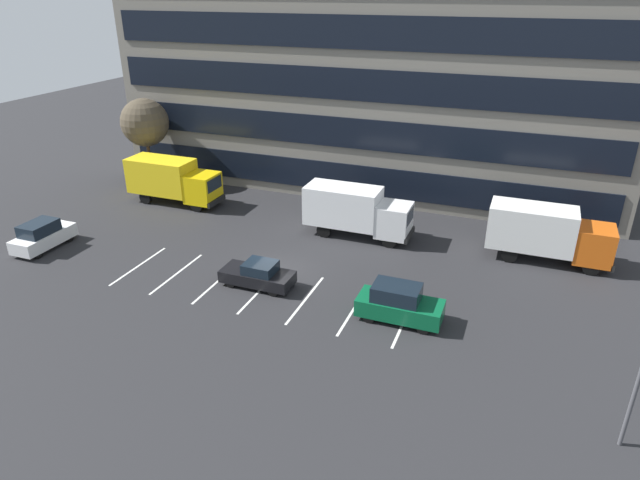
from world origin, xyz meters
The scene contains 10 objects.
ground_plane centered at (0.00, 0.00, 0.00)m, with size 120.00×120.00×0.00m, color #262628.
office_building centered at (0.00, 17.95, 10.80)m, with size 40.74×10.67×21.60m.
lot_markings centered at (0.00, -2.51, 0.00)m, with size 16.94×5.40×0.01m.
box_truck_yellow_all centered at (-12.67, 7.56, 1.96)m, with size 7.50×2.48×3.48m.
box_truck_orange centered at (14.91, 7.35, 1.95)m, with size 7.46×2.47×3.46m.
box_truck_white centered at (2.72, 6.69, 1.92)m, with size 7.37×2.44×3.41m.
suv_forest centered at (8.05, -2.62, 0.96)m, with size 4.39×1.86×1.98m.
suv_white centered at (-15.79, -2.65, 0.91)m, with size 1.76×4.16×1.88m.
sedan_black centered at (-0.34, -2.04, 0.71)m, with size 4.21×1.76×1.51m.
bare_tree centered at (-17.00, 10.56, 5.40)m, with size 3.94×3.94×7.39m.
Camera 1 is at (13.10, -26.88, 15.91)m, focal length 31.13 mm.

